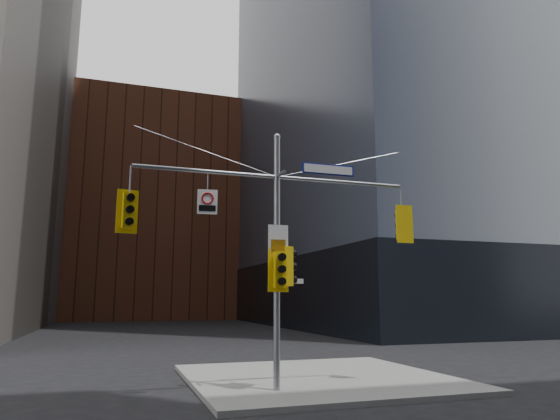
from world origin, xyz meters
TOP-DOWN VIEW (x-y plane):
  - ground at (0.00, 0.00)m, footprint 160.00×160.00m
  - sidewalk_corner at (2.00, 4.00)m, footprint 8.00×8.00m
  - podium_ne at (28.00, 32.00)m, footprint 36.40×36.40m
  - brick_midrise at (0.00, 58.00)m, footprint 26.00×20.00m
  - signal_assembly at (0.00, 1.99)m, footprint 8.00×0.80m
  - traffic_light_west_arm at (-4.03, 2.01)m, footprint 0.55×0.49m
  - traffic_light_east_arm at (4.05, 1.99)m, footprint 0.56×0.44m
  - traffic_light_pole_side at (0.32, 2.01)m, footprint 0.47×0.40m
  - traffic_light_pole_front at (0.00, 1.73)m, footprint 0.58×0.46m
  - street_sign_blade at (1.61, 2.00)m, footprint 1.65×0.06m
  - regulatory_sign_arm at (-1.99, 1.97)m, footprint 0.54×0.10m
  - regulatory_sign_pole at (0.00, 1.88)m, footprint 0.57×0.06m
  - street_blade_ew at (0.45, 2.00)m, footprint 0.69×0.07m
  - street_blade_ns at (0.00, 2.45)m, footprint 0.04×0.79m

SIDE VIEW (x-z plane):
  - ground at x=0.00m, z-range 0.00..0.00m
  - sidewalk_corner at x=2.00m, z-range 0.00..0.15m
  - street_blade_ns at x=0.00m, z-range 2.79..2.95m
  - podium_ne at x=28.00m, z-range 0.00..6.00m
  - street_blade_ew at x=0.45m, z-range 2.97..3.11m
  - traffic_light_pole_front at x=0.00m, z-range 2.73..3.95m
  - traffic_light_pole_side at x=0.32m, z-range 2.90..3.99m
  - regulatory_sign_pole at x=0.00m, z-range 3.82..4.57m
  - signal_assembly at x=0.00m, z-range 0.77..8.07m
  - traffic_light_east_arm at x=4.05m, z-range 4.22..5.38m
  - traffic_light_west_arm at x=-4.03m, z-range 4.22..5.38m
  - regulatory_sign_arm at x=-1.99m, z-range 4.83..5.51m
  - street_sign_blade at x=1.61m, z-range 6.19..6.51m
  - brick_midrise at x=0.00m, z-range 0.00..28.00m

